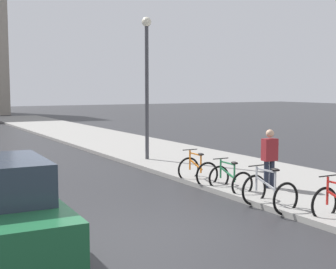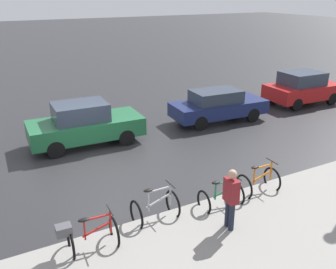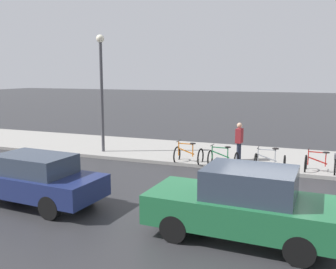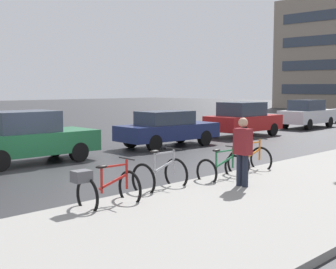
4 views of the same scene
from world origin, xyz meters
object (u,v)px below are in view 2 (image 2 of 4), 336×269
object	(u,v)px
bicycle_nearest	(87,235)
pedestrian	(231,198)
bicycle_second	(155,208)
bicycle_third	(221,197)
car_red	(302,88)
car_navy	(218,105)
car_green	(85,124)
bicycle_farthest	(259,182)

from	to	relation	value
bicycle_nearest	pedestrian	world-z (taller)	pedestrian
bicycle_second	bicycle_third	xyz separation A→B (m)	(0.29, 1.87, -0.04)
bicycle_second	pedestrian	world-z (taller)	pedestrian
car_red	pedestrian	bearing A→B (deg)	-54.33
pedestrian	bicycle_third	bearing A→B (deg)	155.08
bicycle_nearest	car_navy	size ratio (longest dim) A/B	0.30
bicycle_second	car_green	size ratio (longest dim) A/B	0.26
car_green	pedestrian	distance (m)	7.46
bicycle_third	car_navy	distance (m)	7.49
bicycle_farthest	car_red	xyz separation A→B (m)	(-6.30, 8.42, 0.44)
pedestrian	bicycle_farthest	bearing A→B (deg)	120.20
bicycle_second	pedestrian	size ratio (longest dim) A/B	0.65
bicycle_third	car_red	distance (m)	11.76
car_red	pedestrian	xyz separation A→B (m)	(7.39, -10.30, 0.13)
bicycle_second	pedestrian	xyz separation A→B (m)	(1.27, 1.41, 0.56)
car_navy	pedestrian	size ratio (longest dim) A/B	2.59
car_green	car_navy	size ratio (longest dim) A/B	0.98
bicycle_second	car_green	xyz separation A→B (m)	(-6.04, -0.04, 0.41)
car_navy	car_red	xyz separation A→B (m)	(-0.25, 5.59, 0.10)
bicycle_third	bicycle_farthest	distance (m)	1.43
car_navy	pedestrian	bearing A→B (deg)	-33.38
bicycle_nearest	pedestrian	size ratio (longest dim) A/B	0.78
bicycle_third	pedestrian	world-z (taller)	pedestrian
bicycle_farthest	car_green	world-z (taller)	car_green
car_green	pedestrian	world-z (taller)	pedestrian
bicycle_third	car_red	bearing A→B (deg)	123.08
bicycle_farthest	car_red	size ratio (longest dim) A/B	0.28
bicycle_third	pedestrian	size ratio (longest dim) A/B	0.67
bicycle_third	car_red	size ratio (longest dim) A/B	0.29
bicycle_third	bicycle_second	bearing A→B (deg)	-98.92
bicycle_nearest	car_red	world-z (taller)	car_red
car_navy	pedestrian	world-z (taller)	pedestrian
pedestrian	bicycle_second	bearing A→B (deg)	-132.02
bicycle_nearest	bicycle_farthest	size ratio (longest dim) A/B	1.21
bicycle_nearest	bicycle_second	bearing A→B (deg)	101.12
car_red	bicycle_second	bearing A→B (deg)	-62.41
bicycle_third	car_green	bearing A→B (deg)	-163.25
bicycle_second	bicycle_farthest	distance (m)	3.30
car_navy	bicycle_second	bearing A→B (deg)	-46.19
bicycle_second	car_navy	xyz separation A→B (m)	(-5.87, 6.12, 0.33)
car_navy	car_red	world-z (taller)	car_red
car_green	car_navy	distance (m)	6.16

